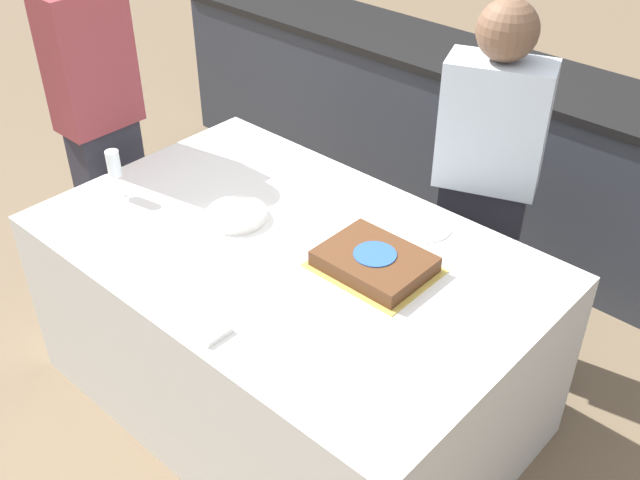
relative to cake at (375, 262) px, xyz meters
The scene contains 10 objects.
ground_plane 0.87m from the cake, 161.96° to the right, with size 14.00×14.00×0.00m, color #7A664C.
back_counter 1.62m from the cake, 101.54° to the left, with size 4.40×0.58×0.92m.
dining_table 0.53m from the cake, 161.96° to the right, with size 1.83×1.17×0.77m.
cake is the anchor object (origin of this frame).
plate_stack 0.59m from the cake, 169.36° to the right, with size 0.23×0.23×0.04m.
wine_glass 1.11m from the cake, 163.99° to the right, with size 0.07×0.07×0.19m.
side_plate_near_cake 0.32m from the cake, 94.24° to the left, with size 0.21×0.21×0.00m.
utensil_pile 0.62m from the cake, 107.63° to the right, with size 0.14×0.10×0.02m.
person_cutting_cake 0.70m from the cake, 90.00° to the left, with size 0.44×0.33×1.54m.
person_seated_left 1.46m from the cake, behind, with size 0.22×0.34×1.68m.
Camera 1 is at (1.56, -1.54, 2.34)m, focal length 42.00 mm.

